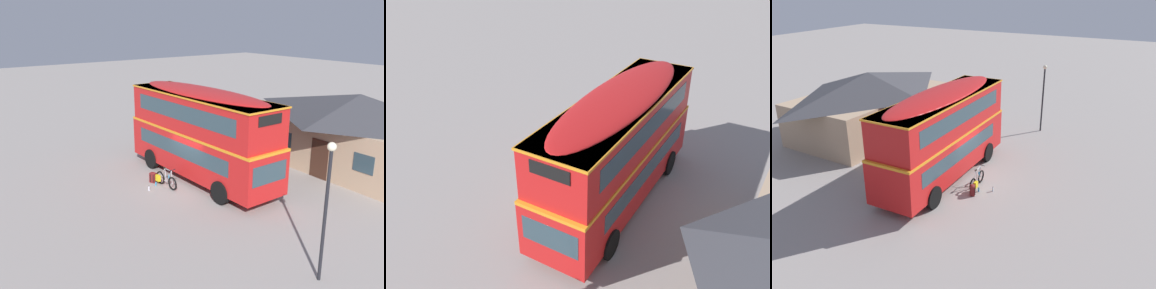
{
  "view_description": "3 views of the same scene",
  "coord_description": "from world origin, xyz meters",
  "views": [
    {
      "loc": [
        16.05,
        -11.85,
        8.2
      ],
      "look_at": [
        -0.62,
        0.37,
        1.94
      ],
      "focal_mm": 39.43,
      "sensor_mm": 36.0,
      "label": 1
    },
    {
      "loc": [
        11.87,
        6.35,
        10.46
      ],
      "look_at": [
        -0.26,
        -0.88,
        2.23
      ],
      "focal_mm": 37.83,
      "sensor_mm": 36.0,
      "label": 2
    },
    {
      "loc": [
        -17.04,
        -9.39,
        9.97
      ],
      "look_at": [
        0.91,
        0.34,
        1.49
      ],
      "focal_mm": 37.3,
      "sensor_mm": 36.0,
      "label": 3
    }
  ],
  "objects": [
    {
      "name": "touring_bicycle",
      "position": [
        -0.66,
        -1.27,
        0.37
      ],
      "size": [
        1.71,
        0.51,
        1.04
      ],
      "color": "black",
      "rests_on": "ground"
    },
    {
      "name": "ground_plane",
      "position": [
        0.0,
        0.0,
        0.0
      ],
      "size": [
        120.0,
        120.0,
        0.0
      ],
      "primitive_type": "plane",
      "color": "gray"
    },
    {
      "name": "double_decker_bus",
      "position": [
        -0.45,
        0.82,
        2.64
      ],
      "size": [
        9.68,
        2.71,
        4.79
      ],
      "color": "black",
      "rests_on": "ground"
    },
    {
      "name": "pub_building",
      "position": [
        3.21,
        8.96,
        2.14
      ],
      "size": [
        10.85,
        6.79,
        4.19
      ],
      "color": "tan",
      "rests_on": "ground"
    },
    {
      "name": "water_bottle_blue_sports",
      "position": [
        -1.06,
        -1.58,
        0.1
      ],
      "size": [
        0.08,
        0.08,
        0.22
      ],
      "color": "#338CBF",
      "rests_on": "ground"
    },
    {
      "name": "water_bottle_clear_plastic",
      "position": [
        -0.7,
        -2.2,
        0.12
      ],
      "size": [
        0.07,
        0.07,
        0.26
      ],
      "color": "silver",
      "rests_on": "ground"
    },
    {
      "name": "street_lamp",
      "position": [
        8.92,
        -1.5,
        2.89
      ],
      "size": [
        0.28,
        0.28,
        4.68
      ],
      "color": "black",
      "rests_on": "ground"
    },
    {
      "name": "backpack_on_ground",
      "position": [
        -1.52,
        -1.47,
        0.29
      ],
      "size": [
        0.4,
        0.35,
        0.56
      ],
      "color": "maroon",
      "rests_on": "ground"
    }
  ]
}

